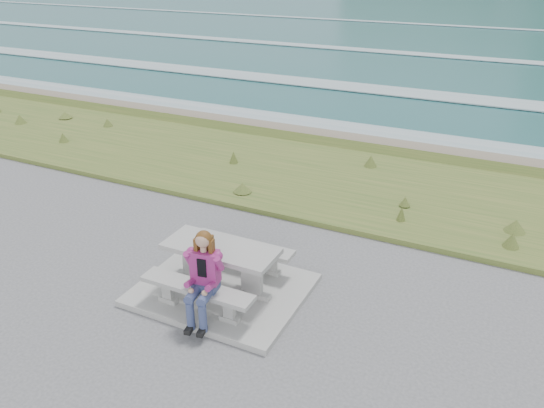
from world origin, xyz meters
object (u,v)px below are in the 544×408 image
at_px(seated_woman, 202,290).
at_px(bench_seaward, 243,248).
at_px(picnic_table, 221,256).
at_px(bench_landward, 197,292).

bearing_deg(seated_woman, bench_seaward, 87.42).
distance_m(bench_seaward, seated_woman, 1.55).
distance_m(picnic_table, seated_woman, 0.85).
height_order(picnic_table, seated_woman, seated_woman).
bearing_deg(picnic_table, bench_seaward, 90.00).
bearing_deg(picnic_table, bench_landward, -90.00).
height_order(picnic_table, bench_landward, picnic_table).
relative_size(picnic_table, bench_seaward, 1.00).
distance_m(picnic_table, bench_seaward, 0.74).
distance_m(picnic_table, bench_landward, 0.74).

